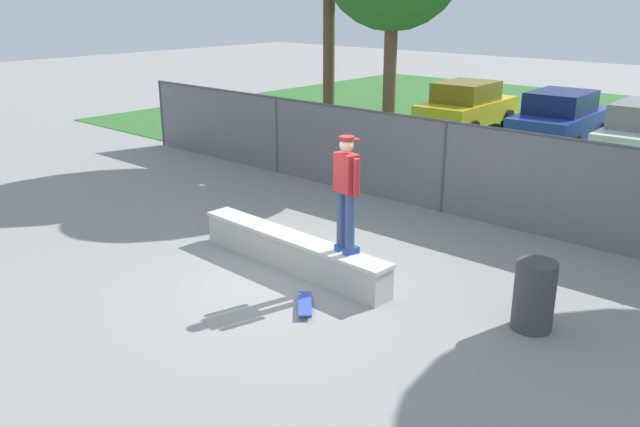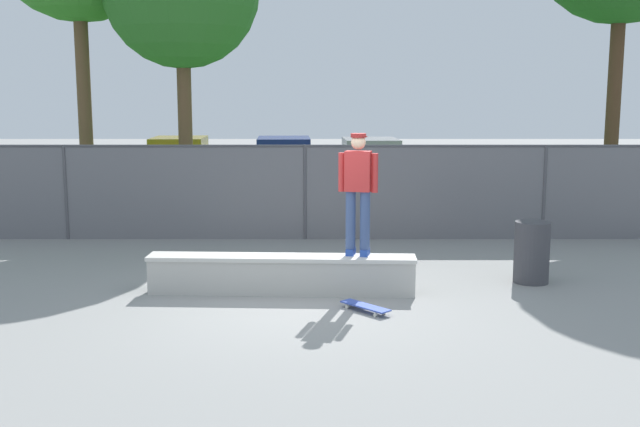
# 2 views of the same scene
# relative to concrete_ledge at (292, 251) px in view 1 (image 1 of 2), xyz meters

# --- Properties ---
(ground_plane) EXTENTS (80.00, 80.00, 0.00)m
(ground_plane) POSITION_rel_concrete_ledge_xyz_m (0.27, -0.67, -0.29)
(ground_plane) COLOR gray
(grass_strip) EXTENTS (31.78, 20.00, 0.02)m
(grass_strip) POSITION_rel_concrete_ledge_xyz_m (0.27, 14.60, -0.28)
(grass_strip) COLOR #336B2D
(grass_strip) RESTS_ON ground
(concrete_ledge) EXTENTS (4.07, 0.66, 0.58)m
(concrete_ledge) POSITION_rel_concrete_ledge_xyz_m (0.00, 0.00, 0.00)
(concrete_ledge) COLOR #B7B5AD
(concrete_ledge) RESTS_ON ground
(skateboarder) EXTENTS (0.59, 0.36, 1.84)m
(skateboarder) POSITION_rel_concrete_ledge_xyz_m (1.15, 0.02, 1.32)
(skateboarder) COLOR #2647A5
(skateboarder) RESTS_ON concrete_ledge
(skateboard) EXTENTS (0.69, 0.72, 0.09)m
(skateboard) POSITION_rel_concrete_ledge_xyz_m (1.21, -0.98, -0.22)
(skateboard) COLOR #334CB2
(skateboard) RESTS_ON ground
(chainlink_fence) EXTENTS (19.85, 0.07, 1.97)m
(chainlink_fence) POSITION_rel_concrete_ledge_xyz_m (0.27, 4.30, 0.77)
(chainlink_fence) COLOR #4C4C51
(chainlink_fence) RESTS_ON ground
(car_yellow) EXTENTS (2.16, 4.27, 1.66)m
(car_yellow) POSITION_rel_concrete_ledge_xyz_m (-3.81, 12.42, 0.55)
(car_yellow) COLOR gold
(car_yellow) RESTS_ON ground
(car_blue) EXTENTS (2.16, 4.27, 1.66)m
(car_blue) POSITION_rel_concrete_ledge_xyz_m (-0.54, 12.31, 0.55)
(car_blue) COLOR #233D9E
(car_blue) RESTS_ON ground
(trash_bin) EXTENTS (0.56, 0.56, 0.99)m
(trash_bin) POSITION_rel_concrete_ledge_xyz_m (3.97, 0.66, 0.20)
(trash_bin) COLOR #3F3F44
(trash_bin) RESTS_ON ground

